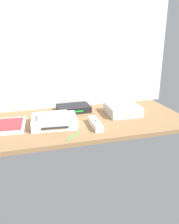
{
  "coord_description": "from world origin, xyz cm",
  "views": [
    {
      "loc": [
        -30.74,
        -106.91,
        42.22
      ],
      "look_at": [
        0.0,
        0.0,
        4.0
      ],
      "focal_mm": 37.23,
      "sensor_mm": 36.0,
      "label": 1
    }
  ],
  "objects_px": {
    "network_router": "(74,108)",
    "remote_classic_pad": "(53,115)",
    "mini_computer": "(123,109)",
    "stylus_pen": "(73,136)",
    "remote_wand": "(95,124)",
    "game_console": "(54,121)",
    "game_case": "(10,125)"
  },
  "relations": [
    {
      "from": "game_case",
      "to": "stylus_pen",
      "type": "relative_size",
      "value": 2.22
    },
    {
      "from": "mini_computer",
      "to": "remote_classic_pad",
      "type": "height_order",
      "value": "remote_classic_pad"
    },
    {
      "from": "game_console",
      "to": "remote_classic_pad",
      "type": "distance_m",
      "value": 0.03
    },
    {
      "from": "mini_computer",
      "to": "remote_classic_pad",
      "type": "relative_size",
      "value": 1.22
    },
    {
      "from": "network_router",
      "to": "remote_classic_pad",
      "type": "distance_m",
      "value": 0.24
    },
    {
      "from": "game_console",
      "to": "stylus_pen",
      "type": "relative_size",
      "value": 2.49
    },
    {
      "from": "mini_computer",
      "to": "game_case",
      "type": "xyz_separation_m",
      "value": [
        -0.58,
        -0.02,
        -0.02
      ]
    },
    {
      "from": "remote_wand",
      "to": "game_case",
      "type": "bearing_deg",
      "value": 167.18
    },
    {
      "from": "remote_wand",
      "to": "stylus_pen",
      "type": "height_order",
      "value": "remote_wand"
    },
    {
      "from": "mini_computer",
      "to": "remote_wand",
      "type": "relative_size",
      "value": 1.19
    },
    {
      "from": "stylus_pen",
      "to": "mini_computer",
      "type": "bearing_deg",
      "value": 33.12
    },
    {
      "from": "remote_wand",
      "to": "stylus_pen",
      "type": "distance_m",
      "value": 0.15
    },
    {
      "from": "mini_computer",
      "to": "game_case",
      "type": "distance_m",
      "value": 0.58
    },
    {
      "from": "mini_computer",
      "to": "stylus_pen",
      "type": "relative_size",
      "value": 1.97
    },
    {
      "from": "game_case",
      "to": "network_router",
      "type": "bearing_deg",
      "value": 27.9
    },
    {
      "from": "game_console",
      "to": "stylus_pen",
      "type": "distance_m",
      "value": 0.16
    },
    {
      "from": "network_router",
      "to": "game_case",
      "type": "bearing_deg",
      "value": -157.34
    },
    {
      "from": "mini_computer",
      "to": "stylus_pen",
      "type": "xyz_separation_m",
      "value": [
        -0.32,
        -0.21,
        -0.02
      ]
    },
    {
      "from": "mini_computer",
      "to": "stylus_pen",
      "type": "distance_m",
      "value": 0.39
    },
    {
      "from": "game_case",
      "to": "remote_wand",
      "type": "xyz_separation_m",
      "value": [
        0.39,
        -0.11,
        0.01
      ]
    },
    {
      "from": "network_router",
      "to": "remote_wand",
      "type": "distance_m",
      "value": 0.26
    },
    {
      "from": "mini_computer",
      "to": "game_case",
      "type": "bearing_deg",
      "value": -177.66
    },
    {
      "from": "game_case",
      "to": "stylus_pen",
      "type": "bearing_deg",
      "value": -30.88
    },
    {
      "from": "network_router",
      "to": "remote_wand",
      "type": "xyz_separation_m",
      "value": [
        0.05,
        -0.25,
        -0.0
      ]
    },
    {
      "from": "mini_computer",
      "to": "remote_classic_pad",
      "type": "xyz_separation_m",
      "value": [
        -0.39,
        -0.07,
        0.03
      ]
    },
    {
      "from": "game_console",
      "to": "network_router",
      "type": "distance_m",
      "value": 0.23
    },
    {
      "from": "game_console",
      "to": "stylus_pen",
      "type": "xyz_separation_m",
      "value": [
        0.06,
        -0.15,
        -0.02
      ]
    },
    {
      "from": "game_console",
      "to": "mini_computer",
      "type": "distance_m",
      "value": 0.39
    },
    {
      "from": "network_router",
      "to": "mini_computer",
      "type": "bearing_deg",
      "value": -26.86
    },
    {
      "from": "remote_wand",
      "to": "stylus_pen",
      "type": "bearing_deg",
      "value": -144.75
    },
    {
      "from": "game_case",
      "to": "remote_classic_pad",
      "type": "height_order",
      "value": "remote_classic_pad"
    },
    {
      "from": "mini_computer",
      "to": "network_router",
      "type": "xyz_separation_m",
      "value": [
        -0.25,
        0.12,
        -0.01
      ]
    }
  ]
}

